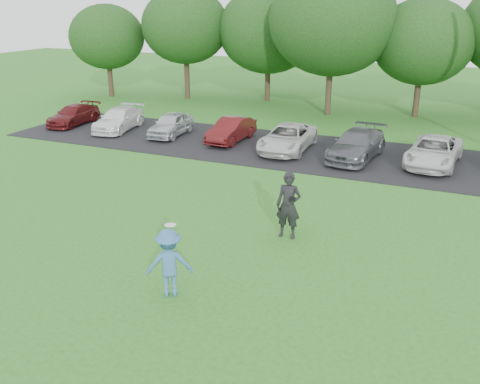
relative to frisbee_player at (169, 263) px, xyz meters
The scene contains 6 objects.
ground 1.02m from the frisbee_player, 82.13° to the left, with size 100.00×100.00×0.00m, color #266D1F.
parking_lot 13.58m from the frisbee_player, 89.68° to the left, with size 32.00×6.50×0.03m, color black.
frisbee_player is the anchor object (origin of this frame).
camera_bystander 4.55m from the frisbee_player, 70.27° to the left, with size 0.76×0.52×2.03m.
parked_cars 13.60m from the frisbee_player, 84.77° to the left, with size 30.48×4.74×1.25m.
tree_row 23.72m from the frisbee_player, 86.10° to the left, with size 42.39×9.85×8.64m.
Camera 1 is at (5.97, -10.27, 6.81)m, focal length 40.00 mm.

